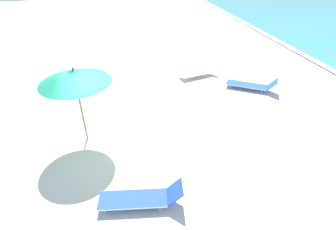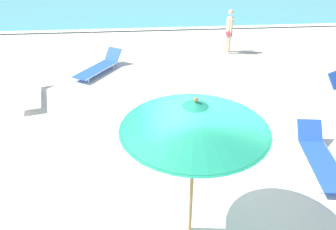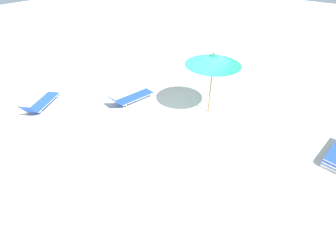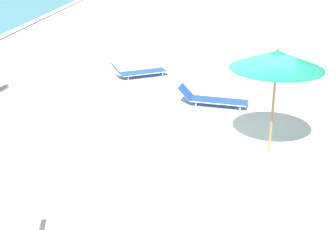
% 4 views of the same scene
% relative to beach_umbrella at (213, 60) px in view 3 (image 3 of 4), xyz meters
% --- Properties ---
extents(ground_plane, '(60.00, 60.00, 0.16)m').
position_rel_beach_umbrella_xyz_m(ground_plane, '(0.57, 0.83, -2.43)').
color(ground_plane, silver).
extents(beach_umbrella, '(2.19, 2.19, 2.64)m').
position_rel_beach_umbrella_xyz_m(beach_umbrella, '(0.00, 0.00, 0.00)').
color(beach_umbrella, '#9E7547').
rests_on(beach_umbrella, ground_plane).
extents(sun_lounger_under_umbrella, '(0.91, 2.22, 0.58)m').
position_rel_beach_umbrella_xyz_m(sun_lounger_under_umbrella, '(3.15, 1.52, -2.13)').
color(sun_lounger_under_umbrella, blue).
rests_on(sun_lounger_under_umbrella, ground_plane).
extents(sun_lounger_near_water_left, '(1.55, 2.11, 0.63)m').
position_rel_beach_umbrella_xyz_m(sun_lounger_near_water_left, '(5.83, 4.37, -2.13)').
color(sun_lounger_near_water_left, blue).
rests_on(sun_lounger_near_water_left, ground_plane).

